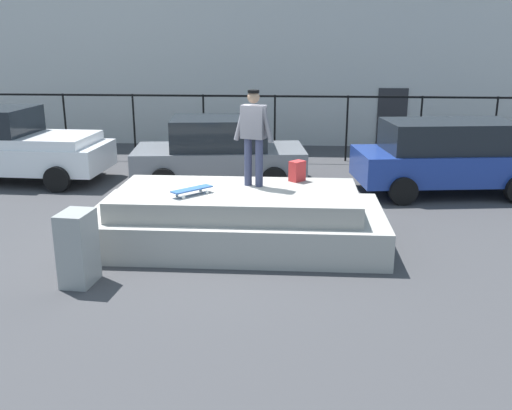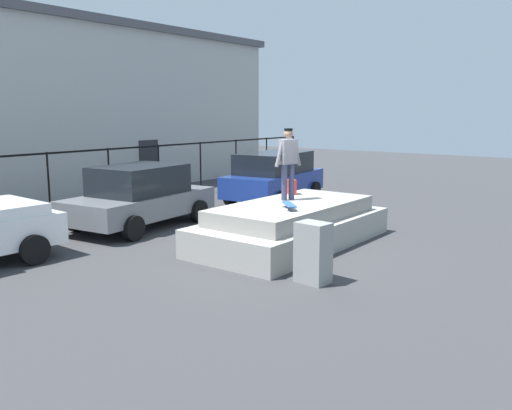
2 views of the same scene
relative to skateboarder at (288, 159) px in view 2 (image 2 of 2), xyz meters
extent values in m
plane|color=#38383A|center=(-0.96, -0.22, -2.03)|extent=(60.00, 60.00, 0.00)
cube|color=#9E9B93|center=(-0.28, -0.33, -1.70)|extent=(5.30, 2.53, 0.65)
cube|color=gray|center=(-0.28, -0.33, -1.20)|extent=(4.34, 2.08, 0.37)
cylinder|color=#2D334C|center=(0.10, -0.04, -0.57)|extent=(0.14, 0.14, 0.88)
cylinder|color=#2D334C|center=(-0.10, 0.04, -0.57)|extent=(0.14, 0.14, 0.88)
cube|color=#595960|center=(0.00, 0.00, 0.17)|extent=(0.48, 0.37, 0.60)
cylinder|color=#595960|center=(0.25, -0.09, 0.12)|extent=(0.27, 0.17, 0.62)
cylinder|color=#595960|center=(-0.25, 0.09, 0.12)|extent=(0.27, 0.17, 0.62)
sphere|color=tan|center=(0.00, 0.00, 0.61)|extent=(0.22, 0.22, 0.22)
cylinder|color=black|center=(0.00, 0.00, 0.71)|extent=(0.27, 0.27, 0.05)
cube|color=#264C8C|center=(-1.02, -0.72, -0.90)|extent=(0.68, 0.70, 0.02)
cylinder|color=silver|center=(-0.78, -0.61, -0.98)|extent=(0.06, 0.06, 0.06)
cylinder|color=silver|center=(-0.92, -0.47, -0.98)|extent=(0.06, 0.06, 0.06)
cylinder|color=silver|center=(-1.13, -0.97, -0.98)|extent=(0.06, 0.06, 0.06)
cylinder|color=silver|center=(-1.27, -0.84, -0.98)|extent=(0.06, 0.06, 0.06)
cube|color=red|center=(0.80, 0.42, -0.82)|extent=(0.34, 0.34, 0.39)
cylinder|color=black|center=(-5.03, 2.98, -1.71)|extent=(0.65, 0.25, 0.64)
cube|color=slate|center=(-1.18, 4.13, -1.40)|extent=(4.52, 2.47, 0.61)
cube|color=black|center=(-1.18, 4.13, -0.71)|extent=(2.56, 2.01, 0.78)
cylinder|color=black|center=(-2.63, 4.98, -1.71)|extent=(0.66, 0.29, 0.64)
cylinder|color=black|center=(-2.40, 2.97, -1.71)|extent=(0.66, 0.29, 0.64)
cylinder|color=black|center=(0.04, 5.29, -1.71)|extent=(0.66, 0.29, 0.64)
cylinder|color=black|center=(0.27, 3.28, -1.71)|extent=(0.66, 0.29, 0.64)
cube|color=navy|center=(4.42, 3.56, -1.34)|extent=(4.54, 2.42, 0.73)
cube|color=black|center=(4.42, 3.56, -0.63)|extent=(3.22, 2.03, 0.71)
cylinder|color=black|center=(2.97, 4.34, -1.71)|extent=(0.66, 0.30, 0.64)
cylinder|color=black|center=(3.21, 2.43, -1.71)|extent=(0.66, 0.30, 0.64)
cylinder|color=black|center=(5.63, 4.69, -1.71)|extent=(0.66, 0.30, 0.64)
cylinder|color=black|center=(5.88, 2.78, -1.71)|extent=(0.66, 0.30, 0.64)
cube|color=gray|center=(-2.52, -2.28, -1.45)|extent=(0.49, 0.64, 1.15)
cylinder|color=black|center=(-2.05, 7.15, -1.03)|extent=(0.06, 0.06, 1.99)
cylinder|color=black|center=(0.13, 7.15, -1.03)|extent=(0.06, 0.06, 1.99)
cylinder|color=black|center=(2.31, 7.15, -1.03)|extent=(0.06, 0.06, 1.99)
cylinder|color=black|center=(4.49, 7.15, -1.03)|extent=(0.06, 0.06, 1.99)
cylinder|color=black|center=(6.67, 7.15, -1.03)|extent=(0.06, 0.06, 1.99)
cylinder|color=black|center=(8.85, 7.15, -1.03)|extent=(0.06, 0.06, 1.99)
cylinder|color=black|center=(11.04, 7.15, -1.03)|extent=(0.06, 0.06, 1.99)
cube|color=black|center=(-0.96, 7.15, -0.08)|extent=(24.00, 0.04, 0.06)
cube|color=#262628|center=(4.05, 9.63, -1.03)|extent=(1.00, 0.06, 2.00)
camera|label=1|loc=(0.74, -10.21, 1.64)|focal=40.06mm
camera|label=2|loc=(-10.88, -7.32, 1.15)|focal=37.80mm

